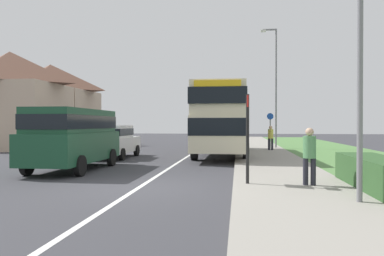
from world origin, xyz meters
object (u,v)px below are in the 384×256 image
object	(u,v)px
parked_van_dark_green	(74,134)
parked_car_white	(113,140)
pedestrian_walking_away	(271,137)
bus_stop_sign	(248,132)
double_decker_bus	(222,117)
cycle_route_sign	(270,129)
street_lamp_mid	(275,81)
pedestrian_at_stop	(309,154)

from	to	relation	value
parked_van_dark_green	parked_car_white	distance (m)	5.33
parked_van_dark_green	pedestrian_walking_away	xyz separation A→B (m)	(8.32, 10.80, -0.40)
parked_car_white	bus_stop_sign	size ratio (longest dim) A/B	1.67
double_decker_bus	cycle_route_sign	bearing A→B (deg)	58.19
double_decker_bus	parked_car_white	bearing A→B (deg)	-158.37
parked_car_white	street_lamp_mid	world-z (taller)	street_lamp_mid
parked_van_dark_green	pedestrian_at_stop	world-z (taller)	parked_van_dark_green
parked_van_dark_green	pedestrian_walking_away	world-z (taller)	parked_van_dark_green
pedestrian_at_stop	pedestrian_walking_away	world-z (taller)	same
double_decker_bus	pedestrian_walking_away	xyz separation A→B (m)	(2.94, 3.28, -1.17)
bus_stop_sign	cycle_route_sign	world-z (taller)	bus_stop_sign
parked_van_dark_green	pedestrian_at_stop	xyz separation A→B (m)	(8.17, -3.35, -0.40)
pedestrian_at_stop	cycle_route_sign	distance (m)	15.78
pedestrian_walking_away	cycle_route_sign	world-z (taller)	cycle_route_sign
double_decker_bus	parked_van_dark_green	distance (m)	9.28
pedestrian_at_stop	cycle_route_sign	bearing A→B (deg)	89.08
pedestrian_at_stop	cycle_route_sign	xyz separation A→B (m)	(0.25, 15.77, 0.45)
parked_van_dark_green	bus_stop_sign	distance (m)	7.28
parked_car_white	cycle_route_sign	world-z (taller)	cycle_route_sign
bus_stop_sign	pedestrian_at_stop	bearing A→B (deg)	-3.68
cycle_route_sign	bus_stop_sign	bearing A→B (deg)	-96.94
parked_van_dark_green	pedestrian_walking_away	bearing A→B (deg)	52.38
parked_car_white	pedestrian_at_stop	distance (m)	12.05
pedestrian_at_stop	pedestrian_walking_away	size ratio (longest dim) A/B	1.00
bus_stop_sign	cycle_route_sign	xyz separation A→B (m)	(1.91, 15.67, -0.11)
street_lamp_mid	pedestrian_at_stop	bearing A→B (deg)	-92.19
pedestrian_at_stop	double_decker_bus	bearing A→B (deg)	104.40
parked_car_white	street_lamp_mid	bearing A→B (deg)	42.08
parked_van_dark_green	pedestrian_walking_away	size ratio (longest dim) A/B	3.12
parked_van_dark_green	cycle_route_sign	size ratio (longest dim) A/B	2.07
parked_car_white	cycle_route_sign	bearing A→B (deg)	39.52
double_decker_bus	pedestrian_walking_away	bearing A→B (deg)	48.13
parked_van_dark_green	parked_car_white	bearing A→B (deg)	92.24
double_decker_bus	street_lamp_mid	bearing A→B (deg)	59.93
parked_van_dark_green	bus_stop_sign	xyz separation A→B (m)	(6.52, -3.24, 0.16)
parked_van_dark_green	street_lamp_mid	xyz separation A→B (m)	(8.82, 13.45, 3.42)
pedestrian_at_stop	street_lamp_mid	xyz separation A→B (m)	(0.64, 16.80, 3.83)
pedestrian_walking_away	street_lamp_mid	world-z (taller)	street_lamp_mid
parked_van_dark_green	pedestrian_at_stop	bearing A→B (deg)	-22.27
double_decker_bus	cycle_route_sign	world-z (taller)	double_decker_bus
street_lamp_mid	bus_stop_sign	bearing A→B (deg)	-97.84
pedestrian_walking_away	double_decker_bus	bearing A→B (deg)	-131.87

